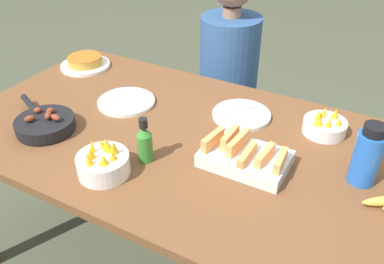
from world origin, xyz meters
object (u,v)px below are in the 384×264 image
empty_plate_near_front (126,102)px  melon_tray (245,156)px  hot_sauce_bottle (145,142)px  empty_plate_far_left (241,115)px  person_figure (227,99)px  frittata_plate_center (85,63)px  skillet (45,124)px  fruit_bowl_mango (103,163)px  water_bottle (367,156)px  fruit_bowl_citrus (325,125)px

empty_plate_near_front → melon_tray: bearing=-13.6°
melon_tray → hot_sauce_bottle: (-0.31, -0.14, 0.04)m
empty_plate_far_left → person_figure: person_figure is taller
empty_plate_near_front → person_figure: person_figure is taller
melon_tray → empty_plate_far_left: size_ratio=1.23×
frittata_plate_center → skillet: bearing=-64.1°
empty_plate_near_front → person_figure: bearing=73.1°
person_figure → hot_sauce_bottle: bearing=-83.8°
fruit_bowl_mango → water_bottle: (0.76, 0.37, 0.06)m
empty_plate_far_left → frittata_plate_center: bearing=176.0°
melon_tray → fruit_bowl_citrus: bearing=59.8°
empty_plate_near_front → hot_sauce_bottle: hot_sauce_bottle is taller
empty_plate_far_left → person_figure: bearing=119.2°
frittata_plate_center → water_bottle: bearing=-10.0°
frittata_plate_center → fruit_bowl_citrus: fruit_bowl_citrus is taller
water_bottle → empty_plate_far_left: bearing=159.9°
fruit_bowl_mango → fruit_bowl_citrus: (0.58, 0.60, -0.01)m
fruit_bowl_mango → person_figure: person_figure is taller
water_bottle → hot_sauce_bottle: 0.72m
skillet → fruit_bowl_citrus: 1.08m
melon_tray → empty_plate_far_left: 0.32m
frittata_plate_center → melon_tray: bearing=-19.0°
frittata_plate_center → hot_sauce_bottle: (0.70, -0.49, 0.05)m
melon_tray → person_figure: 0.93m
water_bottle → hot_sauce_bottle: size_ratio=1.27×
empty_plate_near_front → water_bottle: 0.98m
frittata_plate_center → empty_plate_near_front: size_ratio=1.00×
empty_plate_far_left → hot_sauce_bottle: (-0.18, -0.43, 0.07)m
frittata_plate_center → person_figure: bearing=36.3°
fruit_bowl_mango → fruit_bowl_citrus: bearing=45.6°
melon_tray → hot_sauce_bottle: hot_sauce_bottle is taller
empty_plate_far_left → hot_sauce_bottle: bearing=-113.0°
empty_plate_near_front → fruit_bowl_citrus: fruit_bowl_citrus is taller
frittata_plate_center → fruit_bowl_mango: (0.62, -0.62, 0.02)m
empty_plate_near_front → fruit_bowl_citrus: bearing=12.9°
water_bottle → person_figure: (-0.78, 0.68, -0.34)m
empty_plate_near_front → water_bottle: size_ratio=1.14×
water_bottle → person_figure: person_figure is taller
empty_plate_far_left → fruit_bowl_mango: bearing=-115.2°
hot_sauce_bottle → person_figure: person_figure is taller
melon_tray → empty_plate_near_front: melon_tray is taller
melon_tray → person_figure: person_figure is taller
water_bottle → frittata_plate_center: bearing=170.0°
frittata_plate_center → hot_sauce_bottle: hot_sauce_bottle is taller
frittata_plate_center → empty_plate_far_left: 0.88m
skillet → fruit_bowl_citrus: bearing=-127.8°
empty_plate_near_front → water_bottle: water_bottle is taller
fruit_bowl_citrus → empty_plate_near_front: bearing=-167.1°
melon_tray → fruit_bowl_citrus: 0.38m
fruit_bowl_citrus → water_bottle: size_ratio=0.76×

